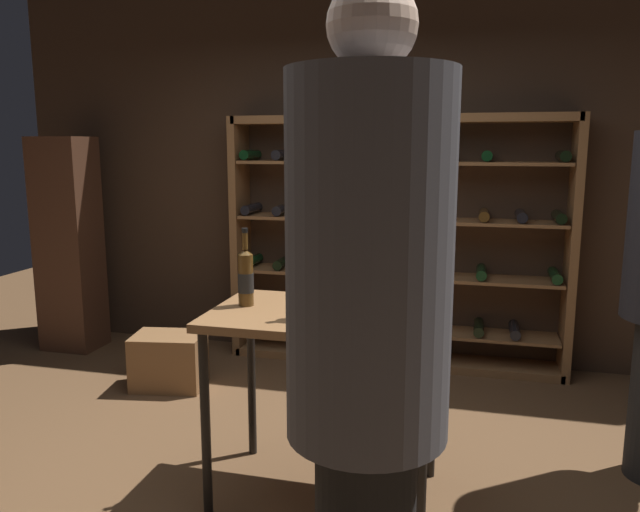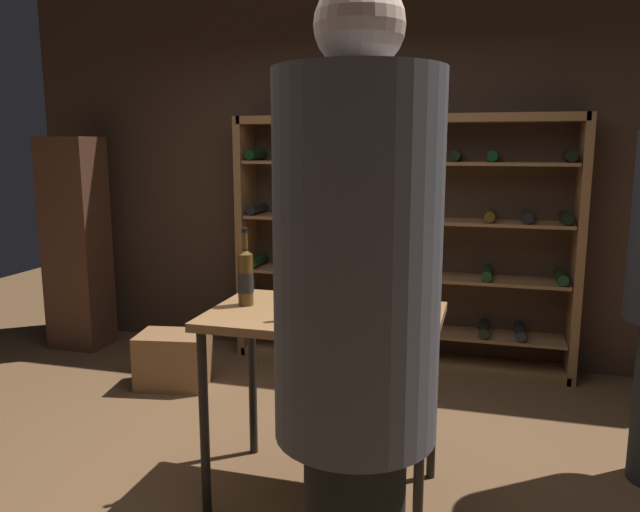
# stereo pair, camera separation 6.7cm
# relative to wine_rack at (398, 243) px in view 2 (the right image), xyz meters

# --- Properties ---
(ground_plane) EXTENTS (10.31, 10.31, 0.00)m
(ground_plane) POSITION_rel_wine_rack_xyz_m (-0.20, -1.94, -0.95)
(ground_plane) COLOR brown
(back_wall) EXTENTS (5.98, 0.10, 2.94)m
(back_wall) POSITION_rel_wine_rack_xyz_m (-0.20, 0.21, 0.52)
(back_wall) COLOR #3D2B1E
(back_wall) RESTS_ON ground
(wine_rack) EXTENTS (2.57, 0.32, 1.90)m
(wine_rack) POSITION_rel_wine_rack_xyz_m (0.00, 0.00, 0.00)
(wine_rack) COLOR brown
(wine_rack) RESTS_ON ground
(tasting_table) EXTENTS (1.07, 0.69, 0.92)m
(tasting_table) POSITION_rel_wine_rack_xyz_m (-0.05, -1.93, -0.14)
(tasting_table) COLOR brown
(tasting_table) RESTS_ON ground
(person_host_in_suit) EXTENTS (0.44, 0.45, 2.09)m
(person_host_in_suit) POSITION_rel_wine_rack_xyz_m (0.34, -3.04, 0.21)
(person_host_in_suit) COLOR black
(person_host_in_suit) RESTS_ON ground
(wine_crate) EXTENTS (0.53, 0.41, 0.38)m
(wine_crate) POSITION_rel_wine_rack_xyz_m (-1.44, -0.88, -0.76)
(wine_crate) COLOR brown
(wine_crate) RESTS_ON ground
(display_cabinet) EXTENTS (0.44, 0.36, 1.75)m
(display_cabinet) POSITION_rel_wine_rack_xyz_m (-2.64, -0.28, -0.07)
(display_cabinet) COLOR #4C2D1E
(display_cabinet) RESTS_ON ground
(wine_bottle_gold_foil) EXTENTS (0.08, 0.08, 0.37)m
(wine_bottle_gold_foil) POSITION_rel_wine_rack_xyz_m (0.19, -1.86, 0.10)
(wine_bottle_gold_foil) COLOR #4C3314
(wine_bottle_gold_foil) RESTS_ON tasting_table
(wine_bottle_green_slim) EXTENTS (0.09, 0.09, 0.36)m
(wine_bottle_green_slim) POSITION_rel_wine_rack_xyz_m (-0.10, -2.04, 0.10)
(wine_bottle_green_slim) COLOR black
(wine_bottle_green_slim) RESTS_ON tasting_table
(wine_bottle_amber_reserve) EXTENTS (0.08, 0.08, 0.38)m
(wine_bottle_amber_reserve) POSITION_rel_wine_rack_xyz_m (-0.46, -1.91, 0.11)
(wine_bottle_amber_reserve) COLOR #4C3314
(wine_bottle_amber_reserve) RESTS_ON tasting_table
(wine_glass_stemmed_center) EXTENTS (0.08, 0.08, 0.14)m
(wine_glass_stemmed_center) POSITION_rel_wine_rack_xyz_m (0.10, -1.82, 0.07)
(wine_glass_stemmed_center) COLOR silver
(wine_glass_stemmed_center) RESTS_ON tasting_table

